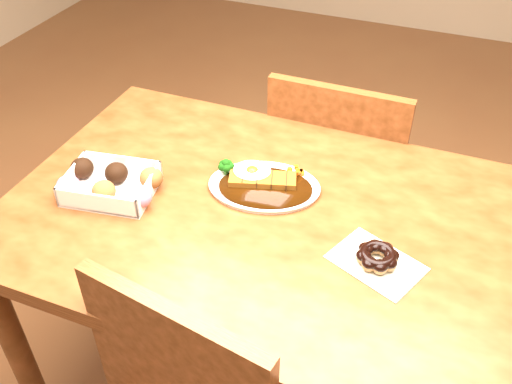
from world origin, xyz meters
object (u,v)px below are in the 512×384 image
at_px(katsu_curry_plate, 262,183).
at_px(pon_de_ring, 377,257).
at_px(donut_box, 110,183).
at_px(chair_far, 339,178).
at_px(table, 266,243).

height_order(katsu_curry_plate, pon_de_ring, katsu_curry_plate).
height_order(katsu_curry_plate, donut_box, donut_box).
bearing_deg(katsu_curry_plate, pon_de_ring, -25.32).
height_order(chair_far, donut_box, chair_far).
bearing_deg(chair_far, donut_box, 55.62).
xyz_separation_m(table, chair_far, (0.05, 0.53, -0.17)).
bearing_deg(donut_box, katsu_curry_plate, 24.53).
relative_size(table, chair_far, 1.38).
bearing_deg(pon_de_ring, chair_far, 109.76).
distance_m(katsu_curry_plate, pon_de_ring, 0.34).
height_order(table, pon_de_ring, pon_de_ring).
bearing_deg(chair_far, pon_de_ring, 110.15).
distance_m(chair_far, katsu_curry_plate, 0.54).
distance_m(chair_far, donut_box, 0.79).
xyz_separation_m(katsu_curry_plate, pon_de_ring, (0.31, -0.15, 0.00)).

